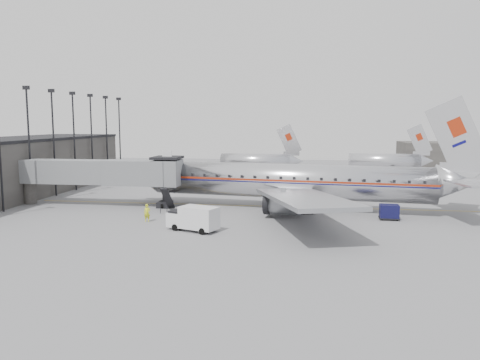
% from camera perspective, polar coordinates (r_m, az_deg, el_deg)
% --- Properties ---
extents(ground, '(160.00, 160.00, 0.00)m').
position_cam_1_polar(ground, '(54.11, -0.81, -4.25)').
color(ground, slate).
rests_on(ground, ground).
extents(terminal, '(12.00, 46.00, 8.00)m').
position_cam_1_polar(terminal, '(75.62, -25.91, 1.35)').
color(terminal, '#373432').
rests_on(terminal, ground).
extents(hangar, '(30.00, 12.00, 6.00)m').
position_cam_1_polar(hangar, '(118.54, 26.15, 2.70)').
color(hangar, '#373432').
rests_on(hangar, ground).
extents(apron_line, '(60.00, 0.15, 0.01)m').
position_cam_1_polar(apron_line, '(59.61, 2.93, -3.19)').
color(apron_line, gold).
rests_on(apron_line, ground).
extents(jet_bridge, '(21.00, 6.20, 7.10)m').
position_cam_1_polar(jet_bridge, '(61.67, -15.76, 0.81)').
color(jet_bridge, '#5A5C5F').
rests_on(jet_bridge, ground).
extents(floodlight_masts, '(0.90, 42.25, 15.25)m').
position_cam_1_polar(floodlight_masts, '(74.54, -20.64, 4.90)').
color(floodlight_masts, black).
rests_on(floodlight_masts, ground).
extents(distant_aircraft_near, '(16.39, 3.20, 10.26)m').
position_cam_1_polar(distant_aircraft_near, '(95.27, 2.01, 2.35)').
color(distant_aircraft_near, silver).
rests_on(distant_aircraft_near, ground).
extents(distant_aircraft_mid, '(16.39, 3.20, 10.26)m').
position_cam_1_polar(distant_aircraft_mid, '(100.03, 17.25, 2.26)').
color(distant_aircraft_mid, silver).
rests_on(distant_aircraft_mid, ground).
extents(airliner, '(42.92, 39.53, 13.61)m').
position_cam_1_polar(airliner, '(57.58, 6.66, -0.16)').
color(airliner, silver).
rests_on(airliner, ground).
extents(service_van, '(5.56, 3.79, 2.44)m').
position_cam_1_polar(service_van, '(46.29, -5.71, -4.62)').
color(service_van, silver).
rests_on(service_van, ground).
extents(baggage_cart_navy, '(2.19, 1.71, 1.66)m').
position_cam_1_polar(baggage_cart_navy, '(53.81, 17.72, -3.70)').
color(baggage_cart_navy, '#0D0C33').
rests_on(baggage_cart_navy, ground).
extents(baggage_cart_white, '(2.70, 2.36, 1.79)m').
position_cam_1_polar(baggage_cart_white, '(55.28, 7.74, -3.07)').
color(baggage_cart_white, silver).
rests_on(baggage_cart_white, ground).
extents(ramp_worker, '(0.73, 0.51, 1.89)m').
position_cam_1_polar(ramp_worker, '(51.23, -11.26, -3.96)').
color(ramp_worker, '#D1DC19').
rests_on(ramp_worker, ground).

